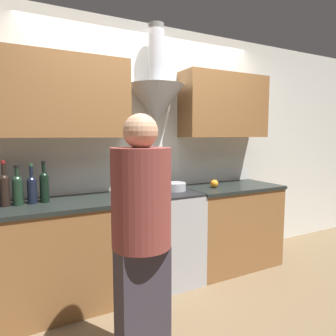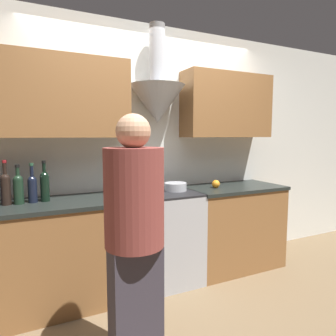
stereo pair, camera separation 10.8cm
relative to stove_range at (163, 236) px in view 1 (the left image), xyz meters
name	(u,v)px [view 1 (the left image)]	position (x,y,z in m)	size (l,w,h in m)	color
ground_plane	(178,294)	(0.00, -0.30, -0.46)	(12.00, 12.00, 0.00)	brown
wall_back	(146,135)	(-0.06, 0.27, 1.01)	(8.40, 0.55, 2.60)	silver
counter_left	(55,256)	(-1.03, 0.00, 0.00)	(1.43, 0.62, 0.91)	brown
counter_right	(230,225)	(0.85, 0.00, 0.00)	(1.07, 0.62, 0.91)	brown
stove_range	(163,236)	(0.00, 0.00, 0.00)	(0.65, 0.60, 0.91)	#A8AAAF
wine_bottle_3	(5,188)	(-1.37, 0.05, 0.60)	(0.08, 0.08, 0.36)	black
wine_bottle_4	(18,189)	(-1.28, 0.04, 0.59)	(0.08, 0.08, 0.32)	black
wine_bottle_5	(32,188)	(-1.18, 0.05, 0.58)	(0.07, 0.07, 0.33)	black
wine_bottle_6	(44,185)	(-1.08, 0.06, 0.59)	(0.07, 0.07, 0.35)	black
stock_pot	(149,185)	(-0.15, 0.01, 0.54)	(0.27, 0.27, 0.17)	#A8AAAF
mixing_bowl	(175,187)	(0.15, 0.03, 0.49)	(0.23, 0.23, 0.08)	#A8AAAF
orange_fruit	(214,184)	(0.61, -0.02, 0.49)	(0.09, 0.09, 0.09)	orange
person_foreground_left	(142,236)	(-0.65, -1.00, 0.41)	(0.35, 0.35, 1.59)	#38333D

